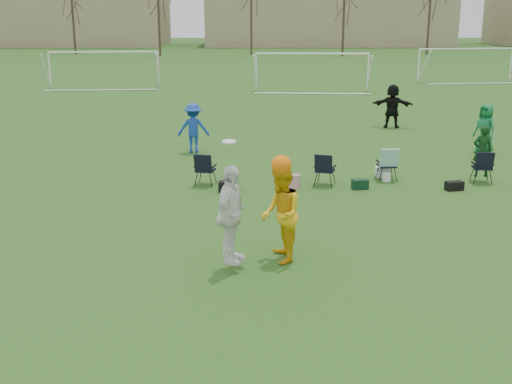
{
  "coord_description": "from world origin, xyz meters",
  "views": [
    {
      "loc": [
        0.1,
        -10.44,
        4.88
      ],
      "look_at": [
        0.17,
        2.63,
        1.25
      ],
      "focal_mm": 45.0,
      "sensor_mm": 36.0,
      "label": 1
    }
  ],
  "objects_px": {
    "goal_mid": "(312,61)",
    "goal_right": "(466,55)",
    "fielder_blue": "(193,128)",
    "fielder_green_far": "(485,129)",
    "fielder_black": "(392,106)",
    "goal_left": "(104,59)",
    "center_contest": "(261,213)"
  },
  "relations": [
    {
      "from": "fielder_blue",
      "to": "center_contest",
      "type": "height_order",
      "value": "center_contest"
    },
    {
      "from": "fielder_green_far",
      "to": "goal_right",
      "type": "xyz_separation_m",
      "value": [
        7.5,
        25.62,
        1.03
      ]
    },
    {
      "from": "fielder_blue",
      "to": "goal_left",
      "type": "bearing_deg",
      "value": -71.77
    },
    {
      "from": "fielder_green_far",
      "to": "goal_right",
      "type": "distance_m",
      "value": 26.72
    },
    {
      "from": "goal_left",
      "to": "fielder_blue",
      "type": "bearing_deg",
      "value": -74.62
    },
    {
      "from": "fielder_black",
      "to": "goal_right",
      "type": "distance_m",
      "value": 22.41
    },
    {
      "from": "goal_mid",
      "to": "fielder_black",
      "type": "bearing_deg",
      "value": -76.8
    },
    {
      "from": "fielder_green_far",
      "to": "goal_right",
      "type": "height_order",
      "value": "goal_right"
    },
    {
      "from": "fielder_black",
      "to": "goal_mid",
      "type": "relative_size",
      "value": 0.26
    },
    {
      "from": "fielder_black",
      "to": "fielder_blue",
      "type": "bearing_deg",
      "value": 47.51
    },
    {
      "from": "fielder_black",
      "to": "goal_right",
      "type": "height_order",
      "value": "goal_right"
    },
    {
      "from": "fielder_green_far",
      "to": "center_contest",
      "type": "xyz_separation_m",
      "value": [
        -8.24,
        -10.71,
        0.18
      ]
    },
    {
      "from": "fielder_blue",
      "to": "goal_mid",
      "type": "relative_size",
      "value": 0.24
    },
    {
      "from": "fielder_black",
      "to": "goal_mid",
      "type": "height_order",
      "value": "goal_mid"
    },
    {
      "from": "goal_left",
      "to": "goal_right",
      "type": "xyz_separation_m",
      "value": [
        26.0,
        4.0,
        0.0
      ]
    },
    {
      "from": "fielder_black",
      "to": "goal_left",
      "type": "bearing_deg",
      "value": -29.4
    },
    {
      "from": "goal_mid",
      "to": "goal_right",
      "type": "distance_m",
      "value": 13.42
    },
    {
      "from": "goal_mid",
      "to": "goal_right",
      "type": "bearing_deg",
      "value": 30.57
    },
    {
      "from": "fielder_blue",
      "to": "goal_right",
      "type": "relative_size",
      "value": 0.24
    },
    {
      "from": "fielder_black",
      "to": "goal_left",
      "type": "relative_size",
      "value": 0.26
    },
    {
      "from": "fielder_black",
      "to": "goal_mid",
      "type": "xyz_separation_m",
      "value": [
        -2.3,
        14.18,
        0.96
      ]
    },
    {
      "from": "goal_mid",
      "to": "fielder_blue",
      "type": "bearing_deg",
      "value": -103.29
    },
    {
      "from": "fielder_green_far",
      "to": "fielder_black",
      "type": "relative_size",
      "value": 0.93
    },
    {
      "from": "fielder_blue",
      "to": "fielder_black",
      "type": "bearing_deg",
      "value": -150.05
    },
    {
      "from": "goal_right",
      "to": "fielder_blue",
      "type": "bearing_deg",
      "value": -133.37
    },
    {
      "from": "goal_right",
      "to": "fielder_green_far",
      "type": "bearing_deg",
      "value": -114.31
    },
    {
      "from": "fielder_green_far",
      "to": "goal_mid",
      "type": "xyz_separation_m",
      "value": [
        -4.5,
        19.62,
        1.03
      ]
    },
    {
      "from": "goal_left",
      "to": "goal_mid",
      "type": "bearing_deg",
      "value": -13.13
    },
    {
      "from": "center_contest",
      "to": "goal_mid",
      "type": "bearing_deg",
      "value": 82.97
    },
    {
      "from": "fielder_black",
      "to": "goal_mid",
      "type": "bearing_deg",
      "value": -65.4
    },
    {
      "from": "fielder_black",
      "to": "goal_right",
      "type": "xyz_separation_m",
      "value": [
        9.7,
        20.18,
        0.96
      ]
    },
    {
      "from": "fielder_blue",
      "to": "goal_left",
      "type": "height_order",
      "value": "goal_left"
    }
  ]
}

